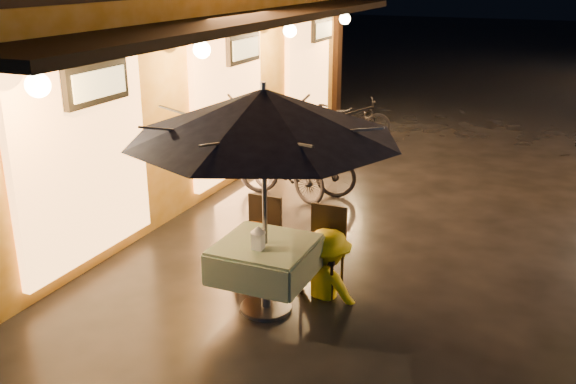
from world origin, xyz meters
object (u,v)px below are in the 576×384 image
at_px(table_lantern, 258,236).
at_px(cafe_table, 265,260).
at_px(person_orange, 254,223).
at_px(patio_umbrella, 263,114).
at_px(person_yellow, 328,232).
at_px(bicycle_0, 297,165).

bearing_deg(table_lantern, cafe_table, 90.00).
xyz_separation_m(table_lantern, person_orange, (-0.37, 0.66, -0.16)).
relative_size(patio_umbrella, person_yellow, 1.84).
distance_m(patio_umbrella, person_yellow, 1.59).
bearing_deg(table_lantern, patio_umbrella, 90.00).
height_order(patio_umbrella, bicycle_0, patio_umbrella).
height_order(cafe_table, bicycle_0, bicycle_0).
height_order(person_orange, person_yellow, same).
xyz_separation_m(patio_umbrella, table_lantern, (0.00, -0.16, -1.23)).
bearing_deg(person_yellow, table_lantern, 68.72).
bearing_deg(bicycle_0, cafe_table, -175.35).
bearing_deg(person_orange, patio_umbrella, 139.90).
relative_size(patio_umbrella, person_orange, 1.84).
distance_m(person_orange, bicycle_0, 3.17).
bearing_deg(bicycle_0, person_yellow, -164.48).
bearing_deg(patio_umbrella, bicycle_0, 107.49).
distance_m(cafe_table, table_lantern, 0.37).
xyz_separation_m(person_orange, bicycle_0, (-0.75, 3.07, -0.25)).
distance_m(table_lantern, person_orange, 0.78).
height_order(table_lantern, person_orange, person_orange).
height_order(patio_umbrella, table_lantern, patio_umbrella).
height_order(person_yellow, bicycle_0, person_yellow).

